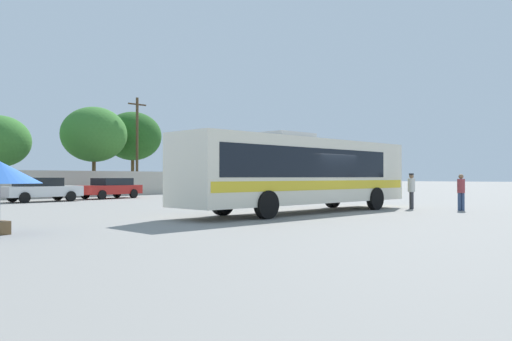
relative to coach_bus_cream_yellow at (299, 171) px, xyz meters
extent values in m
plane|color=gray|center=(0.93, 9.41, -1.81)|extent=(300.00, 300.00, 0.00)
cube|color=#B2AD9E|center=(0.93, 22.07, -0.81)|extent=(80.00, 0.30, 1.99)
cube|color=silver|center=(0.14, -0.02, -0.02)|extent=(12.66, 4.00, 2.69)
cube|color=black|center=(-0.48, 0.06, 0.30)|extent=(10.44, 3.77, 1.18)
cube|color=yellow|center=(0.14, -0.02, -0.61)|extent=(12.42, 4.00, 0.38)
cube|color=#19212D|center=(6.34, -0.75, 0.47)|extent=(0.31, 2.28, 1.40)
cube|color=yellow|center=(6.34, -0.75, -1.04)|extent=(0.35, 2.49, 0.65)
cube|color=#B2B2B2|center=(-0.79, 0.09, 1.45)|extent=(2.35, 1.65, 0.24)
cylinder|color=black|center=(4.12, 0.74, -1.29)|extent=(1.07, 0.42, 1.04)
cylinder|color=black|center=(3.83, -1.69, -1.29)|extent=(1.07, 0.42, 1.04)
cylinder|color=black|center=(-3.12, 1.60, -1.29)|extent=(1.07, 0.42, 1.04)
cylinder|color=black|center=(-3.40, -0.83, -1.29)|extent=(1.07, 0.42, 1.04)
cylinder|color=#38383D|center=(5.52, -2.74, -1.40)|extent=(0.15, 0.15, 0.81)
cylinder|color=#38383D|center=(5.40, -2.84, -1.40)|extent=(0.15, 0.15, 0.81)
cylinder|color=silver|center=(5.46, -2.79, -0.67)|extent=(0.48, 0.48, 0.65)
sphere|color=#8C6647|center=(5.46, -2.79, -0.24)|extent=(0.22, 0.22, 0.22)
cylinder|color=#262628|center=(5.46, -2.79, -0.14)|extent=(0.23, 0.23, 0.07)
cylinder|color=#33476B|center=(5.70, -4.93, -1.40)|extent=(0.15, 0.15, 0.81)
cylinder|color=#33476B|center=(5.77, -5.06, -1.40)|extent=(0.15, 0.15, 0.81)
cylinder|color=#99383D|center=(5.74, -5.00, -0.68)|extent=(0.46, 0.46, 0.64)
sphere|color=#8C6647|center=(5.74, -5.00, -0.25)|extent=(0.22, 0.22, 0.22)
cube|color=silver|center=(-1.93, 17.73, -1.17)|extent=(4.70, 2.15, 0.64)
cube|color=black|center=(-2.16, 17.75, -0.58)|extent=(2.64, 1.85, 0.52)
cylinder|color=black|center=(-0.45, 18.50, -1.49)|extent=(0.66, 0.27, 0.64)
cylinder|color=black|center=(-0.58, 16.74, -1.49)|extent=(0.66, 0.27, 0.64)
cylinder|color=black|center=(-3.27, 18.72, -1.49)|extent=(0.66, 0.27, 0.64)
cylinder|color=black|center=(-3.41, 16.96, -1.49)|extent=(0.66, 0.27, 0.64)
cube|color=red|center=(3.44, 18.36, -1.18)|extent=(4.69, 2.17, 0.62)
cube|color=black|center=(3.67, 18.38, -0.61)|extent=(2.63, 1.86, 0.51)
cylinder|color=black|center=(2.10, 17.36, -1.49)|extent=(0.66, 0.27, 0.64)
cylinder|color=black|center=(1.96, 19.12, -1.49)|extent=(0.66, 0.27, 0.64)
cylinder|color=black|center=(4.92, 17.59, -1.49)|extent=(0.66, 0.27, 0.64)
cylinder|color=black|center=(4.77, 19.35, -1.49)|extent=(0.66, 0.27, 0.64)
cylinder|color=#4C3823|center=(10.35, 24.12, 2.49)|extent=(0.24, 0.24, 8.59)
cube|color=#473321|center=(10.35, 24.12, 6.18)|extent=(1.80, 0.29, 0.12)
cylinder|color=brown|center=(7.38, 26.24, -0.18)|extent=(0.32, 0.32, 3.25)
ellipsoid|color=#38752D|center=(7.38, 26.24, 3.42)|extent=(5.62, 5.62, 4.78)
cylinder|color=brown|center=(12.57, 27.62, -0.03)|extent=(0.32, 0.32, 3.55)
ellipsoid|color=#23561E|center=(12.57, 27.62, 3.67)|extent=(5.51, 5.51, 4.68)
camera|label=1|loc=(-17.94, -11.89, -0.27)|focal=35.23mm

